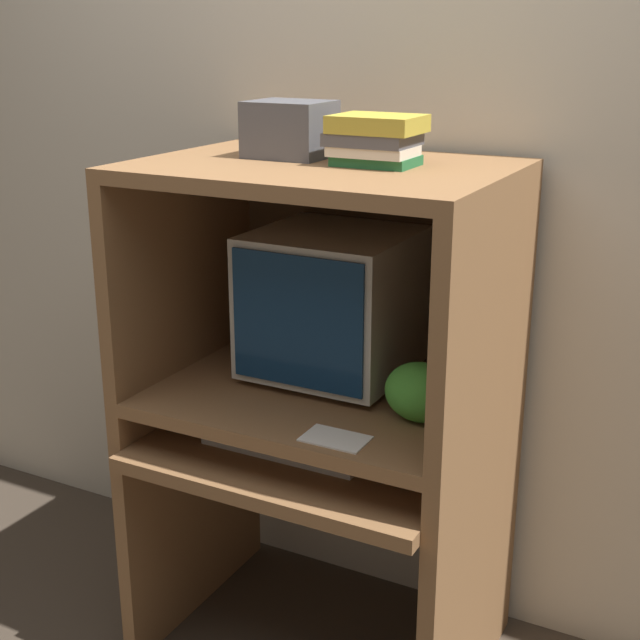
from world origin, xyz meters
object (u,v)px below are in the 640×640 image
object	(u,v)px
book_stack	(375,139)
storage_box	(290,129)
crt_monitor	(333,303)
mouse	(384,467)
snack_bag	(421,392)
keyboard	(287,445)

from	to	relation	value
book_stack	storage_box	xyz separation A→B (m)	(-0.25, 0.04, 0.01)
crt_monitor	book_stack	size ratio (longest dim) A/B	1.88
crt_monitor	mouse	distance (m)	0.46
snack_bag	book_stack	bearing A→B (deg)	152.88
mouse	snack_bag	distance (m)	0.20
snack_bag	storage_box	bearing A→B (deg)	163.69
mouse	snack_bag	bearing A→B (deg)	40.01
mouse	storage_box	bearing A→B (deg)	153.41
snack_bag	crt_monitor	bearing A→B (deg)	152.53
keyboard	crt_monitor	bearing A→B (deg)	86.88
book_stack	snack_bag	bearing A→B (deg)	-27.12
snack_bag	storage_box	world-z (taller)	storage_box
snack_bag	storage_box	size ratio (longest dim) A/B	0.90
crt_monitor	keyboard	distance (m)	0.39
crt_monitor	snack_bag	world-z (taller)	crt_monitor
crt_monitor	book_stack	world-z (taller)	book_stack
keyboard	mouse	world-z (taller)	same
mouse	snack_bag	xyz separation A→B (m)	(0.06, 0.05, 0.18)
keyboard	mouse	size ratio (longest dim) A/B	7.26
crt_monitor	snack_bag	xyz separation A→B (m)	(0.31, -0.16, -0.13)
mouse	book_stack	bearing A→B (deg)	126.41
keyboard	book_stack	bearing A→B (deg)	42.24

